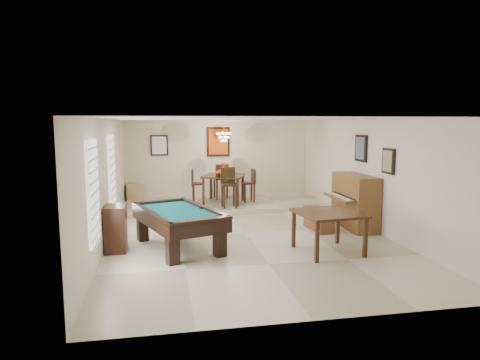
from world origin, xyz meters
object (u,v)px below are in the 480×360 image
object	(u,v)px
pool_table	(179,229)
square_table	(328,232)
upright_piano	(349,202)
dining_chair_east	(248,186)
corner_bench	(134,192)
dining_chair_south	(229,188)
dining_table	(224,187)
apothecary_chest	(116,228)
piano_bench	(319,219)
dining_chair_north	(221,181)
dining_chair_west	(198,186)
flower_vase	(224,167)
chandelier	(224,133)

from	to	relation	value
pool_table	square_table	size ratio (longest dim) A/B	1.96
upright_piano	dining_chair_east	size ratio (longest dim) A/B	1.56
pool_table	dining_chair_east	distance (m)	4.71
corner_bench	pool_table	bearing A→B (deg)	-77.20
upright_piano	dining_chair_south	size ratio (longest dim) A/B	1.36
dining_table	pool_table	bearing A→B (deg)	-110.54
square_table	apothecary_chest	bearing A→B (deg)	168.22
dining_chair_south	corner_bench	size ratio (longest dim) A/B	2.05
pool_table	piano_bench	xyz separation A→B (m)	(3.32, 0.86, -0.12)
pool_table	dining_chair_north	bearing A→B (deg)	52.95
dining_chair_west	flower_vase	bearing A→B (deg)	-84.53
dining_table	dining_chair_east	size ratio (longest dim) A/B	1.17
piano_bench	dining_chair_north	world-z (taller)	dining_chair_north
square_table	corner_bench	size ratio (longest dim) A/B	2.10
flower_vase	dining_chair_north	xyz separation A→B (m)	(0.01, 0.71, -0.54)
dining_chair_south	square_table	bearing A→B (deg)	-73.92
piano_bench	dining_chair_south	world-z (taller)	dining_chair_south
upright_piano	apothecary_chest	world-z (taller)	upright_piano
apothecary_chest	dining_table	xyz separation A→B (m)	(2.76, 4.06, 0.15)
dining_chair_south	corner_bench	distance (m)	3.27
dining_chair_south	corner_bench	world-z (taller)	dining_chair_south
dining_chair_north	corner_bench	size ratio (longest dim) A/B	2.01
dining_chair_north	upright_piano	bearing A→B (deg)	116.32
pool_table	corner_bench	distance (m)	5.22
dining_table	dining_chair_south	xyz separation A→B (m)	(0.04, -0.77, 0.09)
dining_chair_west	piano_bench	bearing A→B (deg)	-134.04
flower_vase	dining_chair_west	bearing A→B (deg)	177.57
dining_chair_east	piano_bench	bearing A→B (deg)	12.98
upright_piano	flower_vase	bearing A→B (deg)	129.03
flower_vase	dining_chair_south	world-z (taller)	flower_vase
upright_piano	chandelier	bearing A→B (deg)	128.47
square_table	chandelier	world-z (taller)	chandelier
dining_table	square_table	bearing A→B (deg)	-74.82
flower_vase	dining_chair_south	xyz separation A→B (m)	(0.04, -0.77, -0.52)
apothecary_chest	corner_bench	world-z (taller)	apothecary_chest
dining_chair_north	corner_bench	bearing A→B (deg)	-13.61
apothecary_chest	dining_chair_west	size ratio (longest dim) A/B	0.89
apothecary_chest	dining_chair_east	size ratio (longest dim) A/B	0.92
square_table	flower_vase	world-z (taller)	flower_vase
square_table	dining_chair_south	xyz separation A→B (m)	(-1.29, 4.14, 0.29)
dining_chair_west	corner_bench	distance (m)	2.18
piano_bench	dining_chair_south	size ratio (longest dim) A/B	0.82
piano_bench	corner_bench	distance (m)	6.16
apothecary_chest	chandelier	world-z (taller)	chandelier
square_table	upright_piano	distance (m)	2.15
apothecary_chest	corner_bench	distance (m)	5.07
pool_table	chandelier	xyz separation A→B (m)	(1.55, 4.11, 1.82)
dining_chair_south	dining_chair_west	bearing A→B (deg)	133.52
pool_table	flower_vase	xyz separation A→B (m)	(1.53, 4.08, 0.83)
corner_bench	chandelier	distance (m)	3.41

